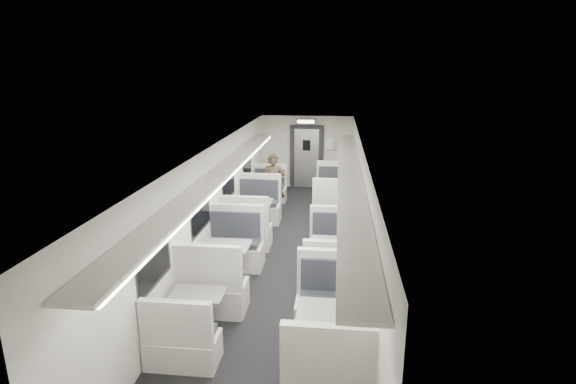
% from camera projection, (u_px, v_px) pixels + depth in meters
% --- Properties ---
extents(room, '(3.24, 12.24, 2.64)m').
position_uv_depth(room, '(286.00, 205.00, 9.19)').
color(room, black).
rests_on(room, ground).
extents(booth_left_a, '(1.01, 2.05, 1.10)m').
position_uv_depth(booth_left_a, '(265.00, 196.00, 12.84)').
color(booth_left_a, '#A8A69E').
rests_on(booth_left_a, room).
extents(booth_left_b, '(1.15, 2.33, 1.25)m').
position_uv_depth(booth_left_b, '(252.00, 217.00, 10.88)').
color(booth_left_b, '#A8A69E').
rests_on(booth_left_b, room).
extents(booth_left_c, '(1.16, 2.35, 1.26)m').
position_uv_depth(booth_left_c, '(224.00, 265.00, 8.21)').
color(booth_left_c, '#A8A69E').
rests_on(booth_left_c, room).
extents(booth_left_d, '(0.96, 1.96, 1.05)m').
position_uv_depth(booth_left_d, '(199.00, 313.00, 6.75)').
color(booth_left_d, '#A8A69E').
rests_on(booth_left_d, room).
extents(booth_right_a, '(1.16, 2.35, 1.26)m').
position_uv_depth(booth_right_a, '(335.00, 199.00, 12.36)').
color(booth_right_a, '#A8A69E').
rests_on(booth_right_a, room).
extents(booth_right_b, '(0.97, 1.97, 1.06)m').
position_uv_depth(booth_right_b, '(335.00, 223.00, 10.67)').
color(booth_right_b, '#A8A69E').
rests_on(booth_right_b, room).
extents(booth_right_c, '(1.04, 2.12, 1.13)m').
position_uv_depth(booth_right_c, '(334.00, 259.00, 8.59)').
color(booth_right_c, '#A8A69E').
rests_on(booth_right_c, room).
extents(booth_right_d, '(1.12, 2.28, 1.22)m').
position_uv_depth(booth_right_d, '(331.00, 336.00, 6.08)').
color(booth_right_d, '#A8A69E').
rests_on(booth_right_d, room).
extents(passenger, '(0.64, 0.43, 1.74)m').
position_uv_depth(passenger, '(274.00, 185.00, 12.01)').
color(passenger, black).
rests_on(passenger, room).
extents(window_a, '(0.02, 1.18, 0.84)m').
position_uv_depth(window_a, '(247.00, 162.00, 12.57)').
color(window_a, black).
rests_on(window_a, room).
extents(window_b, '(0.02, 1.18, 0.84)m').
position_uv_depth(window_b, '(229.00, 182.00, 10.46)').
color(window_b, black).
rests_on(window_b, room).
extents(window_c, '(0.02, 1.18, 0.84)m').
position_uv_depth(window_c, '(201.00, 210.00, 8.35)').
color(window_c, black).
rests_on(window_c, room).
extents(window_d, '(0.02, 1.18, 0.84)m').
position_uv_depth(window_d, '(154.00, 258.00, 6.24)').
color(window_d, black).
rests_on(window_d, room).
extents(luggage_rack_left, '(0.46, 10.40, 0.09)m').
position_uv_depth(luggage_rack_left, '(222.00, 173.00, 8.84)').
color(luggage_rack_left, '#A8A69E').
rests_on(luggage_rack_left, room).
extents(luggage_rack_right, '(0.46, 10.40, 0.09)m').
position_uv_depth(luggage_rack_right, '(349.00, 176.00, 8.58)').
color(luggage_rack_right, '#A8A69E').
rests_on(luggage_rack_right, room).
extents(vestibule_door, '(1.10, 0.13, 2.10)m').
position_uv_depth(vestibule_door, '(307.00, 157.00, 14.92)').
color(vestibule_door, black).
rests_on(vestibule_door, room).
extents(exit_sign, '(0.62, 0.12, 0.16)m').
position_uv_depth(exit_sign, '(306.00, 121.00, 14.12)').
color(exit_sign, black).
rests_on(exit_sign, room).
extents(wall_notice, '(0.32, 0.02, 0.40)m').
position_uv_depth(wall_notice, '(329.00, 144.00, 14.70)').
color(wall_notice, silver).
rests_on(wall_notice, room).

